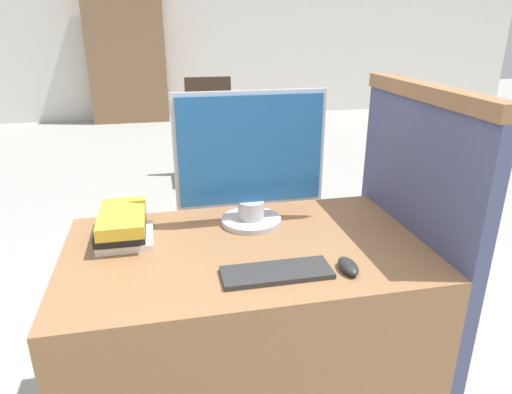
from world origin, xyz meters
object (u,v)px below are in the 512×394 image
object	(u,v)px
mouse	(348,266)
far_chair	(211,127)
keyboard	(277,273)
monitor	(251,162)
book_stack	(123,226)

from	to	relation	value
mouse	far_chair	xyz separation A→B (m)	(-0.04, 3.23, -0.27)
keyboard	mouse	world-z (taller)	mouse
monitor	mouse	distance (m)	0.50
keyboard	book_stack	bearing A→B (deg)	143.33
book_stack	far_chair	xyz separation A→B (m)	(0.62, 2.87, -0.31)
keyboard	mouse	size ratio (longest dim) A/B	3.11
keyboard	far_chair	bearing A→B (deg)	86.86
mouse	monitor	bearing A→B (deg)	117.99
monitor	far_chair	xyz separation A→B (m)	(0.18, 2.83, -0.49)
keyboard	far_chair	size ratio (longest dim) A/B	0.33
mouse	book_stack	bearing A→B (deg)	151.74
monitor	mouse	size ratio (longest dim) A/B	5.12
keyboard	book_stack	size ratio (longest dim) A/B	1.18
monitor	far_chair	bearing A→B (deg)	86.45
keyboard	far_chair	world-z (taller)	far_chair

